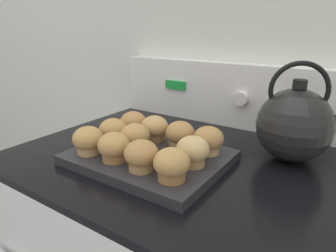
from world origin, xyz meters
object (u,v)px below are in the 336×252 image
at_px(muffin_r0_c3, 172,165).
at_px(muffin_r0_c0, 88,140).
at_px(muffin_r1_c1, 135,137).
at_px(muffin_r2_c1, 155,128).
at_px(muffin_r0_c1, 114,147).
at_px(muffin_r1_c0, 113,131).
at_px(muffin_r1_c3, 193,151).
at_px(muffin_r2_c3, 208,140).
at_px(muffin_pan, 149,157).
at_px(muffin_r2_c2, 180,134).
at_px(muffin_r2_c0, 133,123).
at_px(tea_kettle, 295,124).
at_px(muffin_r0_c2, 141,156).

bearing_deg(muffin_r0_c3, muffin_r0_c0, -179.81).
bearing_deg(muffin_r0_c3, muffin_r1_c1, 153.89).
xyz_separation_m(muffin_r0_c0, muffin_r2_c1, (0.08, 0.15, 0.00)).
height_order(muffin_r0_c3, muffin_r2_c1, same).
height_order(muffin_r0_c1, muffin_r1_c1, same).
xyz_separation_m(muffin_r1_c0, muffin_r1_c3, (0.22, 0.00, 0.00)).
xyz_separation_m(muffin_r0_c1, muffin_r2_c3, (0.15, 0.15, 0.00)).
height_order(muffin_pan, muffin_r2_c2, muffin_r2_c2).
xyz_separation_m(muffin_r2_c0, tea_kettle, (0.38, 0.12, 0.04)).
bearing_deg(tea_kettle, muffin_r0_c3, -120.01).
bearing_deg(muffin_r2_c1, muffin_r0_c3, -45.01).
relative_size(muffin_pan, muffin_r2_c1, 4.88).
bearing_deg(muffin_pan, muffin_r2_c0, 145.57).
xyz_separation_m(muffin_r0_c2, muffin_r1_c3, (0.07, 0.08, 0.00)).
bearing_deg(muffin_r0_c0, muffin_r0_c2, 0.60).
bearing_deg(muffin_pan, muffin_r2_c1, 117.75).
bearing_deg(muffin_r2_c2, muffin_r0_c3, -63.59).
distance_m(muffin_r0_c3, muffin_r2_c3, 0.15).
xyz_separation_m(muffin_r0_c2, muffin_r0_c3, (0.07, -0.00, 0.00)).
distance_m(muffin_r0_c2, muffin_r2_c0, 0.21).
height_order(muffin_pan, muffin_r2_c3, muffin_r2_c3).
bearing_deg(muffin_r1_c3, muffin_r2_c0, 161.70).
bearing_deg(muffin_r0_c0, muffin_r2_c1, 63.77).
bearing_deg(muffin_r1_c1, muffin_r2_c0, 132.46).
xyz_separation_m(muffin_r1_c0, tea_kettle, (0.38, 0.20, 0.04)).
height_order(muffin_r0_c2, muffin_r1_c0, same).
height_order(muffin_r0_c2, muffin_r1_c1, same).
xyz_separation_m(muffin_r0_c1, muffin_r0_c2, (0.08, -0.00, 0.00)).
distance_m(muffin_r1_c3, tea_kettle, 0.25).
xyz_separation_m(muffin_r1_c1, tea_kettle, (0.31, 0.20, 0.04)).
distance_m(muffin_pan, tea_kettle, 0.34).
bearing_deg(muffin_r1_c1, muffin_r1_c0, 178.73).
relative_size(muffin_r0_c1, muffin_r2_c2, 1.00).
xyz_separation_m(muffin_pan, muffin_r0_c2, (0.04, -0.08, 0.04)).
relative_size(muffin_r0_c0, muffin_r0_c1, 1.00).
bearing_deg(tea_kettle, muffin_r2_c0, -162.47).
xyz_separation_m(muffin_r0_c1, muffin_r0_c3, (0.15, -0.00, 0.00)).
distance_m(muffin_r0_c1, muffin_r1_c0, 0.10).
xyz_separation_m(muffin_r0_c0, muffin_r0_c1, (0.08, 0.00, 0.00)).
relative_size(muffin_r0_c2, muffin_r1_c3, 1.00).
distance_m(muffin_r0_c0, muffin_r1_c0, 0.08).
xyz_separation_m(muffin_r0_c0, muffin_r1_c1, (0.08, 0.08, 0.00)).
distance_m(muffin_r0_c2, muffin_r1_c0, 0.17).
bearing_deg(muffin_r2_c3, muffin_r0_c2, -115.84).
xyz_separation_m(muffin_r1_c0, muffin_r2_c2, (0.15, 0.07, 0.00)).
relative_size(muffin_r0_c3, muffin_r1_c1, 1.00).
height_order(muffin_r0_c0, muffin_r2_c3, same).
relative_size(muffin_r1_c0, muffin_r1_c1, 1.00).
distance_m(muffin_r1_c0, muffin_r2_c3, 0.24).
bearing_deg(muffin_r0_c1, muffin_r2_c3, 44.83).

